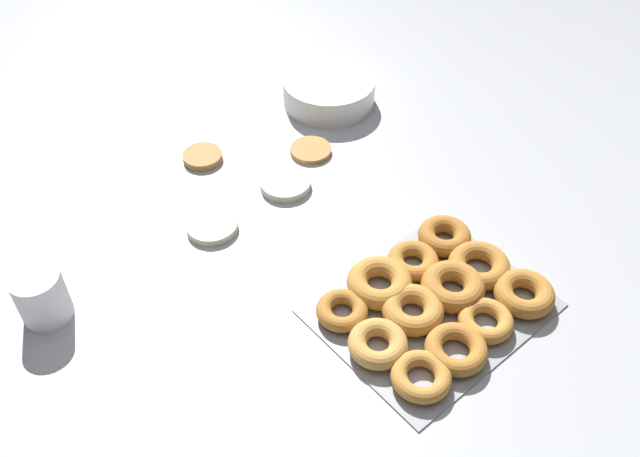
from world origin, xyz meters
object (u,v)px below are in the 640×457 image
object	(u,v)px
pancake_0	(311,150)
pancake_2	(285,184)
pancake_1	(212,226)
batter_bowl	(329,91)
paper_cup	(41,296)
donut_tray	(434,298)
pancake_3	(203,157)

from	to	relation	value
pancake_0	pancake_2	size ratio (longest dim) A/B	0.86
pancake_1	batter_bowl	world-z (taller)	batter_bowl
pancake_0	paper_cup	xyz separation A→B (m)	(-0.60, -0.05, 0.04)
pancake_1	donut_tray	distance (m)	0.43
pancake_2	donut_tray	world-z (taller)	donut_tray
pancake_0	donut_tray	xyz separation A→B (m)	(-0.11, -0.45, 0.01)
pancake_1	pancake_3	size ratio (longest dim) A/B	1.18
pancake_2	donut_tray	distance (m)	0.39
donut_tray	paper_cup	world-z (taller)	paper_cup
batter_bowl	pancake_2	bearing A→B (deg)	-147.05
batter_bowl	paper_cup	size ratio (longest dim) A/B	2.24
donut_tray	pancake_0	bearing A→B (deg)	76.44
pancake_3	batter_bowl	size ratio (longest dim) A/B	0.39
pancake_1	pancake_0	bearing A→B (deg)	11.52
pancake_1	pancake_3	xyz separation A→B (m)	(0.10, 0.18, 0.00)
pancake_3	donut_tray	distance (m)	0.58
donut_tray	batter_bowl	xyz separation A→B (m)	(0.26, 0.56, 0.01)
pancake_2	pancake_3	xyz separation A→B (m)	(-0.08, 0.18, -0.00)
pancake_3	batter_bowl	distance (m)	0.33
pancake_1	pancake_3	bearing A→B (deg)	61.56
pancake_1	donut_tray	bearing A→B (deg)	-65.57
pancake_0	pancake_3	bearing A→B (deg)	145.97
pancake_3	donut_tray	size ratio (longest dim) A/B	0.23
pancake_2	paper_cup	xyz separation A→B (m)	(-0.49, -0.00, 0.04)
paper_cup	batter_bowl	bearing A→B (deg)	12.60
pancake_0	pancake_1	bearing A→B (deg)	-168.48
pancake_2	donut_tray	bearing A→B (deg)	-89.95
paper_cup	pancake_1	bearing A→B (deg)	-0.94
paper_cup	donut_tray	bearing A→B (deg)	-38.66
pancake_2	pancake_3	bearing A→B (deg)	113.55
pancake_1	batter_bowl	distance (m)	0.47
pancake_3	paper_cup	size ratio (longest dim) A/B	0.88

